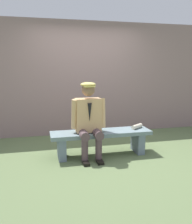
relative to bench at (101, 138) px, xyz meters
name	(u,v)px	position (x,y,z in m)	size (l,w,h in m)	color
ground_plane	(101,155)	(0.00, 0.00, -0.32)	(30.00, 30.00, 0.00)	#5A6D44
bench	(101,138)	(0.00, 0.00, 0.00)	(1.78, 0.44, 0.44)	slate
seated_man	(89,117)	(0.23, 0.06, 0.40)	(0.60, 0.59, 1.31)	tan
rolled_magazine	(137,126)	(-0.70, -0.03, 0.16)	(0.08, 0.08, 0.26)	beige
stadium_wall	(84,79)	(0.00, -1.62, 0.98)	(12.00, 0.24, 2.59)	gray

